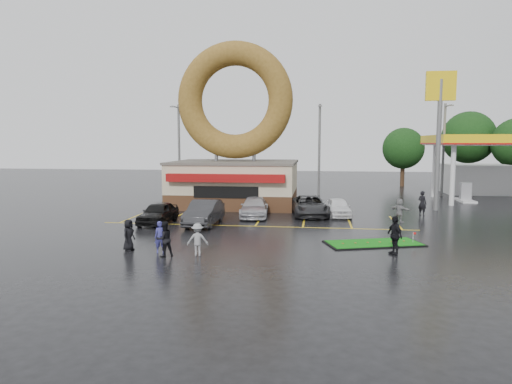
# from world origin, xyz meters

# --- Properties ---
(ground) EXTENTS (120.00, 120.00, 0.00)m
(ground) POSITION_xyz_m (0.00, 0.00, 0.00)
(ground) COLOR black
(ground) RESTS_ON ground
(donut_shop) EXTENTS (10.20, 8.70, 13.50)m
(donut_shop) POSITION_xyz_m (-3.00, 12.97, 4.46)
(donut_shop) COLOR #472B19
(donut_shop) RESTS_ON ground
(gas_station) EXTENTS (12.30, 13.65, 5.90)m
(gas_station) POSITION_xyz_m (20.00, 20.94, 3.70)
(gas_station) COLOR silver
(gas_station) RESTS_ON ground
(shell_sign) EXTENTS (2.20, 0.36, 10.60)m
(shell_sign) POSITION_xyz_m (13.00, 12.00, 7.38)
(shell_sign) COLOR slate
(shell_sign) RESTS_ON ground
(streetlight_left) EXTENTS (0.40, 2.21, 9.00)m
(streetlight_left) POSITION_xyz_m (-10.00, 19.92, 4.78)
(streetlight_left) COLOR slate
(streetlight_left) RESTS_ON ground
(streetlight_mid) EXTENTS (0.40, 2.21, 9.00)m
(streetlight_mid) POSITION_xyz_m (4.00, 20.92, 4.78)
(streetlight_mid) COLOR slate
(streetlight_mid) RESTS_ON ground
(streetlight_right) EXTENTS (0.40, 2.21, 9.00)m
(streetlight_right) POSITION_xyz_m (16.00, 21.92, 4.78)
(streetlight_right) COLOR slate
(streetlight_right) RESTS_ON ground
(tree_far_c) EXTENTS (6.30, 6.30, 9.00)m
(tree_far_c) POSITION_xyz_m (22.00, 34.00, 5.84)
(tree_far_c) COLOR #332114
(tree_far_c) RESTS_ON ground
(tree_far_d) EXTENTS (4.90, 4.90, 7.00)m
(tree_far_d) POSITION_xyz_m (14.00, 32.00, 4.53)
(tree_far_d) COLOR #332114
(tree_far_d) RESTS_ON ground
(car_black) EXTENTS (1.86, 4.20, 1.40)m
(car_black) POSITION_xyz_m (-6.37, 3.50, 0.70)
(car_black) COLOR black
(car_black) RESTS_ON ground
(car_dgrey) EXTENTS (1.74, 4.79, 1.57)m
(car_dgrey) POSITION_xyz_m (-3.30, 3.50, 0.78)
(car_dgrey) COLOR #2B2B2D
(car_dgrey) RESTS_ON ground
(car_silver) EXTENTS (2.23, 4.76, 1.34)m
(car_silver) POSITION_xyz_m (-0.57, 7.14, 0.67)
(car_silver) COLOR #B7B7BD
(car_silver) RESTS_ON ground
(car_grey) EXTENTS (3.07, 5.46, 1.44)m
(car_grey) POSITION_xyz_m (3.31, 8.00, 0.72)
(car_grey) COLOR #2A2A2C
(car_grey) RESTS_ON ground
(car_white) EXTENTS (1.99, 4.00, 1.31)m
(car_white) POSITION_xyz_m (5.35, 8.00, 0.66)
(car_white) COLOR white
(car_white) RESTS_ON ground
(person_blue) EXTENTS (0.65, 0.56, 1.52)m
(person_blue) POSITION_xyz_m (-3.54, -4.06, 0.76)
(person_blue) COLOR navy
(person_blue) RESTS_ON ground
(person_blackjkt) EXTENTS (1.01, 0.99, 1.64)m
(person_blackjkt) POSITION_xyz_m (-3.11, -4.73, 0.82)
(person_blackjkt) COLOR black
(person_blackjkt) RESTS_ON ground
(person_hoodie) EXTENTS (1.07, 0.75, 1.52)m
(person_hoodie) POSITION_xyz_m (-1.63, -4.37, 0.76)
(person_hoodie) COLOR gray
(person_hoodie) RESTS_ON ground
(person_bystander) EXTENTS (0.62, 0.83, 1.54)m
(person_bystander) POSITION_xyz_m (-5.22, -3.84, 0.77)
(person_bystander) COLOR black
(person_bystander) RESTS_ON ground
(person_cameraman) EXTENTS (0.85, 1.16, 1.84)m
(person_cameraman) POSITION_xyz_m (7.48, -2.92, 0.92)
(person_cameraman) COLOR black
(person_cameraman) RESTS_ON ground
(person_walker_near) EXTENTS (1.42, 1.31, 1.59)m
(person_walker_near) POSITION_xyz_m (9.27, 6.20, 0.79)
(person_walker_near) COLOR gray
(person_walker_near) RESTS_ON ground
(person_walker_far) EXTENTS (0.77, 0.77, 1.79)m
(person_walker_far) POSITION_xyz_m (11.35, 9.12, 0.90)
(person_walker_far) COLOR black
(person_walker_far) RESTS_ON ground
(dumpster) EXTENTS (1.97, 1.47, 1.30)m
(dumpster) POSITION_xyz_m (-7.50, 13.53, 0.65)
(dumpster) COLOR #173C17
(dumpster) RESTS_ON ground
(putting_green) EXTENTS (5.34, 3.53, 0.62)m
(putting_green) POSITION_xyz_m (6.81, -0.78, 0.04)
(putting_green) COLOR black
(putting_green) RESTS_ON ground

